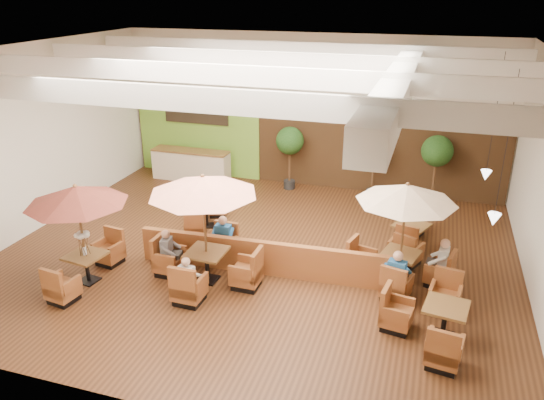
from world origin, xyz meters
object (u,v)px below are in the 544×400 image
at_px(table_5, 410,237).
at_px(diner_0, 188,275).
at_px(diner_1, 223,235).
at_px(table_1, 204,211).
at_px(diner_2, 169,248).
at_px(table_0, 78,209).
at_px(topiary_2, 437,154).
at_px(diner_3, 397,271).
at_px(booth_divider, 262,257).
at_px(table_2, 405,215).
at_px(table_4, 430,320).
at_px(service_counter, 191,165).
at_px(table_3, 206,212).
at_px(diner_4, 441,258).
at_px(topiary_0, 290,143).
at_px(topiary_1, 375,152).

bearing_deg(table_5, diner_0, -114.32).
bearing_deg(diner_1, table_1, 87.73).
bearing_deg(table_1, diner_2, -178.78).
xyz_separation_m(table_0, diner_0, (2.87, -0.10, -1.26)).
xyz_separation_m(topiary_2, diner_3, (-0.63, -6.43, -1.03)).
distance_m(booth_divider, diner_3, 3.45).
relative_size(table_2, table_4, 1.00).
xyz_separation_m(table_0, topiary_2, (8.14, 7.92, -0.19)).
bearing_deg(topiary_2, table_0, -135.80).
distance_m(booth_divider, diner_0, 2.20).
height_order(service_counter, table_0, table_0).
bearing_deg(diner_0, table_1, 100.17).
distance_m(table_4, diner_1, 5.75).
bearing_deg(table_3, diner_0, -91.98).
distance_m(table_5, diner_0, 6.51).
distance_m(table_1, diner_2, 1.58).
distance_m(booth_divider, table_4, 4.48).
xyz_separation_m(topiary_2, diner_1, (-5.27, -5.91, -1.03)).
bearing_deg(diner_3, table_3, 168.30).
height_order(table_0, diner_4, table_0).
relative_size(table_2, topiary_0, 1.17).
height_order(table_4, topiary_0, topiary_0).
relative_size(table_2, topiary_1, 1.20).
bearing_deg(topiary_2, diner_0, -123.33).
distance_m(table_0, diner_3, 7.76).
height_order(booth_divider, diner_1, diner_1).
bearing_deg(table_2, diner_3, -75.56).
bearing_deg(table_0, topiary_1, 60.30).
relative_size(table_0, table_1, 0.92).
bearing_deg(table_3, topiary_1, 20.46).
distance_m(table_5, diner_3, 2.84).
bearing_deg(booth_divider, table_5, 33.11).
height_order(table_4, topiary_1, topiary_1).
bearing_deg(diner_1, diner_2, 42.73).
bearing_deg(table_2, table_1, -147.63).
distance_m(booth_divider, diner_4, 4.47).
bearing_deg(diner_1, diner_4, -177.73).
bearing_deg(table_2, table_0, -147.44).
xyz_separation_m(booth_divider, diner_1, (-1.22, 0.30, 0.32)).
bearing_deg(table_5, table_1, -121.98).
height_order(topiary_2, diner_3, topiary_2).
bearing_deg(table_0, diner_3, 19.13).
distance_m(service_counter, table_2, 9.90).
height_order(diner_0, diner_4, diner_4).
height_order(topiary_2, diner_0, topiary_2).
bearing_deg(table_3, diner_1, -75.66).
relative_size(topiary_0, topiary_1, 1.03).
distance_m(table_0, table_1, 3.03).
distance_m(table_3, topiary_2, 7.83).
height_order(table_1, diner_2, table_1).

